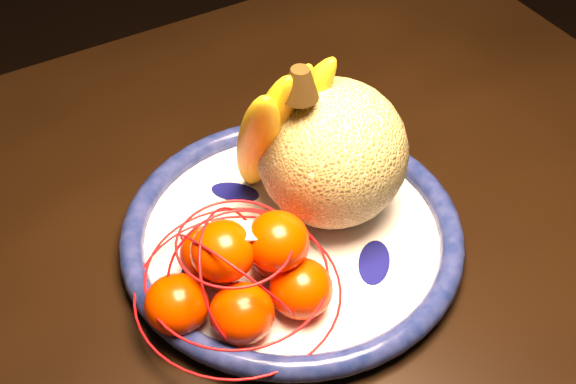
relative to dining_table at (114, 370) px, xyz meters
name	(u,v)px	position (x,y,z in m)	size (l,w,h in m)	color
dining_table	(114,370)	(0.00, 0.00, 0.00)	(1.60, 1.05, 0.76)	black
fruit_bowl	(292,235)	(0.22, 0.02, 0.10)	(0.36, 0.36, 0.03)	white
cantaloupe	(332,153)	(0.27, 0.04, 0.17)	(0.16, 0.16, 0.16)	olive
banana_bunch	(273,125)	(0.22, 0.07, 0.20)	(0.13, 0.14, 0.21)	yellow
mandarin_bag	(243,273)	(0.14, -0.04, 0.13)	(0.27, 0.27, 0.13)	#FF2500
price_tag	(245,231)	(0.14, -0.03, 0.18)	(0.07, 0.03, 0.00)	white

